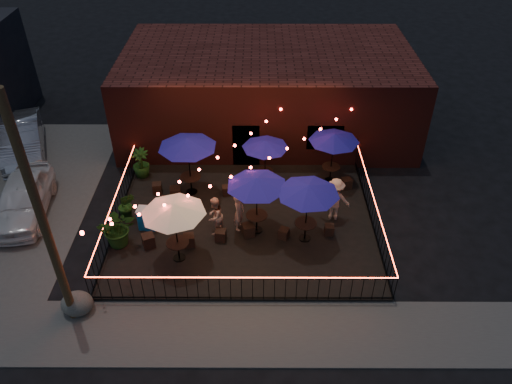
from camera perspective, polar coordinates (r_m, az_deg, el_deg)
ground at (r=18.35m, az=-1.46°, el=-7.75°), size 110.00×110.00×0.00m
patio at (r=19.78m, az=-1.33°, el=-3.52°), size 10.00×8.00×0.15m
sidewalk at (r=16.18m, az=-1.74°, el=-15.79°), size 18.00×2.50×0.05m
brick_building at (r=25.50m, az=1.31°, el=11.57°), size 14.00×8.00×4.00m
utility_pole at (r=14.94m, az=-23.18°, el=-3.15°), size 0.26×0.26×8.00m
fence_front at (r=16.49m, az=-1.66°, el=-10.98°), size 10.00×0.04×1.04m
fence_left at (r=20.16m, az=-15.71°, el=-2.09°), size 0.04×8.00×1.04m
fence_right at (r=19.91m, az=13.20°, el=-2.17°), size 0.04×8.00×1.04m
festoon_lights at (r=18.10m, az=-4.65°, el=1.78°), size 10.02×8.72×1.32m
cafe_table_0 at (r=16.93m, az=-9.44°, el=-1.98°), size 2.34×2.34×2.47m
cafe_table_1 at (r=20.08m, az=-7.86°, el=5.48°), size 3.14×3.14×2.62m
cafe_table_2 at (r=17.91m, az=0.09°, el=1.08°), size 2.94×2.94×2.48m
cafe_table_3 at (r=20.65m, az=1.07°, el=5.44°), size 2.13×2.13×2.16m
cafe_table_4 at (r=17.61m, az=6.00°, el=0.22°), size 2.81×2.81×2.50m
cafe_table_5 at (r=21.01m, az=8.92°, el=6.10°), size 2.41×2.41×2.35m
bistro_chair_0 at (r=18.92m, az=-12.19°, el=-5.45°), size 0.56×0.56×0.51m
bistro_chair_1 at (r=18.69m, az=-7.66°, el=-5.50°), size 0.47×0.47×0.48m
bistro_chair_2 at (r=21.50m, az=-11.22°, el=0.45°), size 0.42×0.42×0.44m
bistro_chair_3 at (r=21.02m, az=-9.19°, el=-0.10°), size 0.49×0.49×0.51m
bistro_chair_4 at (r=18.80m, az=-4.06°, el=-4.96°), size 0.42×0.42×0.45m
bistro_chair_5 at (r=18.94m, az=-0.89°, el=-4.38°), size 0.54×0.54×0.50m
bistro_chair_6 at (r=21.02m, az=-3.40°, el=0.19°), size 0.39×0.39×0.41m
bistro_chair_7 at (r=21.16m, az=1.54°, el=0.61°), size 0.49×0.49×0.45m
bistro_chair_8 at (r=18.88m, az=3.21°, el=-4.76°), size 0.47×0.47×0.42m
bistro_chair_9 at (r=19.23m, az=8.37°, el=-4.28°), size 0.35×0.35×0.41m
bistro_chair_10 at (r=21.23m, az=4.59°, el=0.70°), size 0.53×0.53×0.50m
bistro_chair_11 at (r=21.69m, az=10.31°, el=0.97°), size 0.48×0.48×0.46m
patron_a at (r=18.93m, az=-1.96°, el=-2.33°), size 0.53×0.65×1.56m
patron_b at (r=18.79m, az=-4.73°, el=-2.75°), size 0.86×0.95×1.59m
patron_c at (r=19.56m, az=8.99°, el=-0.84°), size 1.25×0.80×1.84m
potted_shrub_a at (r=18.95m, az=-15.53°, el=-3.94°), size 1.65×1.52×1.53m
potted_shrub_b at (r=20.11m, az=-14.57°, el=-1.51°), size 0.73×0.60×1.29m
potted_shrub_c at (r=22.42m, az=-13.03°, el=3.25°), size 0.81×0.81×1.34m
cooler at (r=19.59m, az=-12.33°, el=-2.94°), size 0.74×0.56×0.91m
boulder at (r=17.43m, az=-19.77°, el=-11.91°), size 1.04×0.91×0.75m
car_white at (r=21.93m, az=-25.09°, el=-0.67°), size 2.37×4.70×1.53m
car_silver at (r=26.01m, az=-25.17°, el=5.50°), size 3.38×5.30×1.65m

